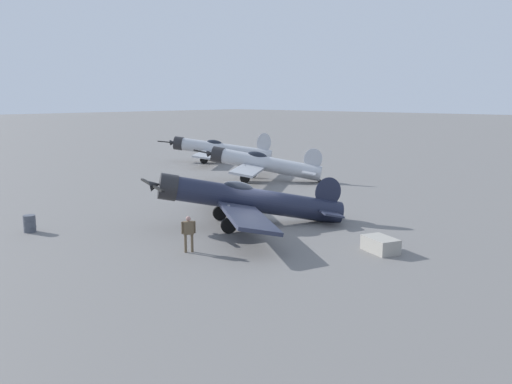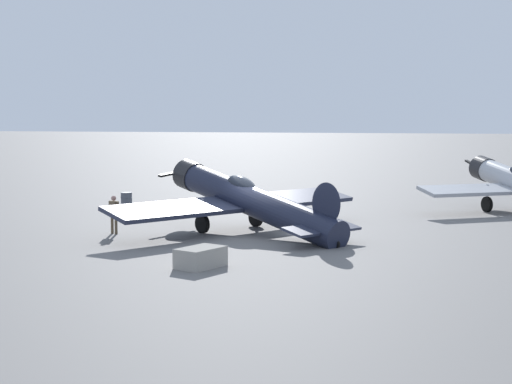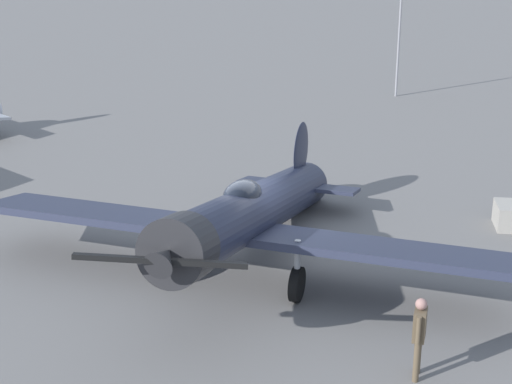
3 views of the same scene
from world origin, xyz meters
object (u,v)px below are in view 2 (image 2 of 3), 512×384
Objects in this scene: airplane_foreground at (248,200)px; equipment_crate at (201,257)px; ground_crew_mechanic at (114,211)px; fuel_drum at (126,200)px.

airplane_foreground is 6.07× the size of equipment_crate.
equipment_crate is at bearing -104.39° from ground_crew_mechanic.
ground_crew_mechanic is at bearing -46.87° from equipment_crate.
airplane_foreground reaches higher than ground_crew_mechanic.
equipment_crate is (-0.40, 7.92, -1.07)m from airplane_foreground.
fuel_drum is at bearing -59.10° from equipment_crate.
airplane_foreground is 5.71m from ground_crew_mechanic.
ground_crew_mechanic is 0.86× the size of equipment_crate.
airplane_foreground is at bearing -40.24° from ground_crew_mechanic.
airplane_foreground is 11.19m from fuel_drum.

